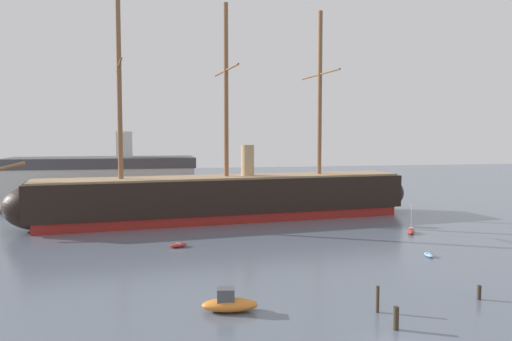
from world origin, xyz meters
name	(u,v)px	position (x,y,z in m)	size (l,w,h in m)	color
tall_ship	(226,197)	(-3.55, 54.73, 4.05)	(77.36, 18.95, 37.22)	maroon
motorboat_foreground_left	(229,303)	(-10.40, 10.03, 0.69)	(4.92, 2.66, 1.96)	orange
dinghy_mid_right	(429,255)	(16.27, 23.31, 0.23)	(1.09, 2.04, 0.46)	#7FB2D6
dinghy_alongside_bow	(178,245)	(-13.10, 34.98, 0.30)	(2.71, 1.98, 0.59)	#B22D28
sailboat_alongside_stern	(411,231)	(21.68, 36.90, 0.37)	(2.53, 3.45, 4.41)	#B22D28
dinghy_far_left	(81,222)	(-27.77, 55.75, 0.35)	(3.10, 1.75, 0.69)	#B22D28
sailboat_distant_centre	(249,207)	(2.77, 66.13, 0.48)	(3.72, 4.33, 5.76)	#B22D28
mooring_piling_nearest	(378,299)	(1.52, 7.16, 1.12)	(0.30, 0.30, 2.23)	#423323
mooring_piling_left_pair	(479,292)	(11.85, 8.20, 0.64)	(0.37, 0.37, 1.28)	#382B1E
mooring_piling_right_pair	(396,318)	(1.21, 3.46, 0.89)	(0.42, 0.42, 1.78)	#382B1E
dockside_warehouse_left	(104,181)	(-25.99, 78.22, 5.11)	(40.74, 15.49, 15.60)	#565659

